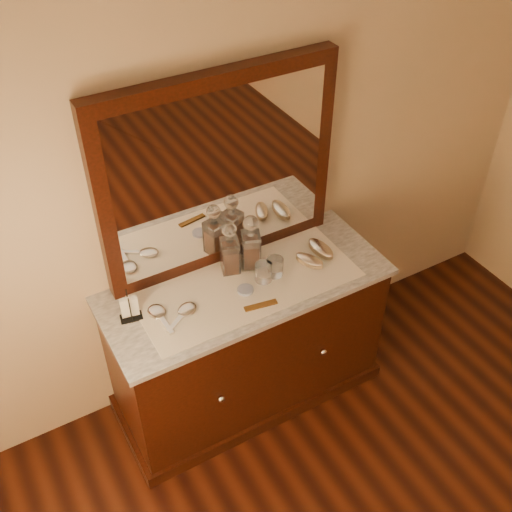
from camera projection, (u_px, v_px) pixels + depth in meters
name	position (u px, v px, depth m)	size (l,w,h in m)	color
dresser_cabinet	(247.00, 343.00, 3.30)	(1.40, 0.55, 0.82)	black
dresser_plinth	(247.00, 385.00, 3.54)	(1.46, 0.59, 0.08)	black
knob_left	(221.00, 399.00, 2.97)	(0.04, 0.04, 0.04)	silver
knob_right	(323.00, 352.00, 3.20)	(0.04, 0.04, 0.04)	silver
marble_top	(246.00, 285.00, 3.02)	(1.44, 0.59, 0.03)	white
mirror_frame	(219.00, 174.00, 2.85)	(1.20, 0.08, 1.00)	black
mirror_glass	(223.00, 177.00, 2.83)	(1.06, 0.01, 0.86)	white
lace_runner	(248.00, 285.00, 3.00)	(1.10, 0.45, 0.00)	white
pin_dish	(245.00, 290.00, 2.96)	(0.08, 0.08, 0.01)	white
comb	(261.00, 305.00, 2.88)	(0.16, 0.03, 0.01)	brown
napkin_rack	(130.00, 308.00, 2.79)	(0.11, 0.08, 0.15)	black
decanter_left	(230.00, 253.00, 3.01)	(0.11, 0.11, 0.29)	maroon
decanter_right	(251.00, 247.00, 3.04)	(0.12, 0.12, 0.30)	maroon
brush_near	(309.00, 261.00, 3.10)	(0.13, 0.17, 0.04)	#967B5C
brush_far	(321.00, 249.00, 3.17)	(0.09, 0.18, 0.05)	#967B5C
hand_mirror_outer	(158.00, 314.00, 2.83)	(0.09, 0.22, 0.02)	silver
hand_mirror_inner	(185.00, 312.00, 2.85)	(0.21, 0.16, 0.02)	silver
tumblers	(269.00, 270.00, 3.01)	(0.15, 0.09, 0.10)	white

